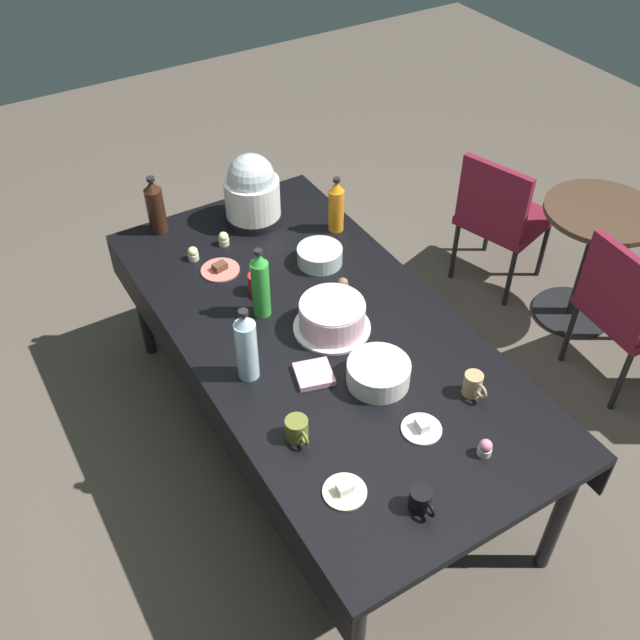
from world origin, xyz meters
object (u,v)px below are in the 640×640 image
coffee_mug_red (257,284)px  soda_bottle_lime_soda (261,285)px  glass_salad_bowl (320,256)px  maroon_chair_left (501,214)px  ceramic_snack_bowl (378,373)px  soda_bottle_water (246,346)px  soda_bottle_cola (155,207)px  cupcake_cocoa (224,239)px  cupcake_rose (343,285)px  coffee_mug_olive (297,429)px  dessert_plate_coral (220,269)px  coffee_mug_tan (473,385)px  dessert_plate_cream (345,491)px  cupcake_lemon (250,341)px  cupcake_berry (485,448)px  dessert_plate_white (422,428)px  slow_cooker (252,191)px  coffee_mug_black (421,500)px  soda_bottle_orange_juice (336,206)px  round_cafe_table (592,244)px  potluck_table (320,340)px  maroon_chair_right (628,306)px  frosted_layer_cake (332,317)px  cupcake_vanilla (193,254)px

coffee_mug_red → soda_bottle_lime_soda: bearing=-19.3°
glass_salad_bowl → coffee_mug_red: bearing=-82.9°
maroon_chair_left → ceramic_snack_bowl: bearing=-58.7°
soda_bottle_lime_soda → soda_bottle_water: bearing=-35.9°
soda_bottle_cola → cupcake_cocoa: bearing=39.8°
cupcake_rose → coffee_mug_olive: 0.83m
dessert_plate_coral → soda_bottle_cola: 0.47m
cupcake_rose → coffee_mug_tan: bearing=7.1°
coffee_mug_tan → dessert_plate_cream: bearing=-79.0°
cupcake_lemon → coffee_mug_red: bearing=147.8°
cupcake_berry → dessert_plate_cream: bearing=-102.9°
glass_salad_bowl → dessert_plate_cream: bearing=-27.2°
dessert_plate_white → soda_bottle_water: (-0.57, -0.41, 0.14)m
dessert_plate_coral → slow_cooker: bearing=131.6°
cupcake_cocoa → cupcake_lemon: (0.69, -0.21, 0.00)m
dessert_plate_cream → coffee_mug_black: coffee_mug_black is taller
glass_salad_bowl → cupcake_rose: 0.23m
soda_bottle_lime_soda → soda_bottle_orange_juice: (-0.36, 0.59, -0.02)m
dessert_plate_white → round_cafe_table: dessert_plate_white is taller
soda_bottle_lime_soda → dessert_plate_cream: bearing=-11.1°
cupcake_cocoa → cupcake_rose: same height
glass_salad_bowl → potluck_table: bearing=-30.8°
potluck_table → maroon_chair_right: maroon_chair_right is taller
cupcake_berry → soda_bottle_lime_soda: bearing=-163.2°
cupcake_rose → coffee_mug_olive: coffee_mug_olive is taller
glass_salad_bowl → soda_bottle_cola: (-0.62, -0.54, 0.10)m
frosted_layer_cake → round_cafe_table: (-0.07, 1.69, -0.32)m
slow_cooker → dessert_plate_cream: 1.65m
cupcake_lemon → slow_cooker: bearing=152.0°
dessert_plate_cream → maroon_chair_right: size_ratio=0.18×
slow_cooker → soda_bottle_water: 1.05m
ceramic_snack_bowl → dessert_plate_cream: bearing=-46.6°
maroon_chair_right → round_cafe_table: (-0.44, 0.22, 0.01)m
cupcake_lemon → cupcake_vanilla: (-0.66, 0.04, 0.00)m
frosted_layer_cake → maroon_chair_right: size_ratio=0.38×
cupcake_berry → coffee_mug_olive: bearing=-127.3°
slow_cooker → soda_bottle_cola: (-0.16, -0.44, -0.03)m
slow_cooker → maroon_chair_left: 1.48m
coffee_mug_olive → round_cafe_table: size_ratio=0.17×
soda_bottle_orange_juice → coffee_mug_olive: size_ratio=2.32×
dessert_plate_coral → maroon_chair_left: 1.72m
soda_bottle_water → dessert_plate_coral: bearing=164.4°
ceramic_snack_bowl → dessert_plate_white: ceramic_snack_bowl is taller
soda_bottle_lime_soda → coffee_mug_red: size_ratio=2.77×
coffee_mug_tan → round_cafe_table: (-0.65, 1.42, -0.30)m
dessert_plate_white → maroon_chair_left: (-1.17, 1.47, -0.27)m
frosted_layer_cake → coffee_mug_tan: (0.58, 0.26, -0.02)m
dessert_plate_white → maroon_chair_right: (-0.25, 1.47, -0.27)m
cupcake_cocoa → soda_bottle_water: bearing=-19.0°
potluck_table → dessert_plate_coral: size_ratio=12.42×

